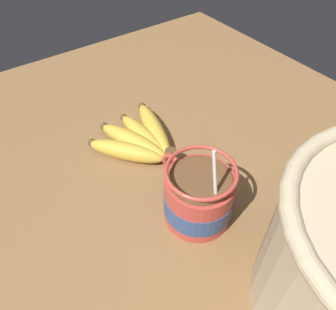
# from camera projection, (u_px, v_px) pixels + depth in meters

# --- Properties ---
(table) EXTENTS (1.08, 1.08, 0.03)m
(table) POSITION_uv_depth(u_px,v_px,m) (157.00, 197.00, 0.56)
(table) COLOR brown
(table) RESTS_ON ground
(coffee_mug) EXTENTS (0.14, 0.10, 0.16)m
(coffee_mug) POSITION_uv_depth(u_px,v_px,m) (198.00, 197.00, 0.49)
(coffee_mug) COLOR #B23D33
(coffee_mug) RESTS_ON table
(banana_bunch) EXTENTS (0.18, 0.17, 0.04)m
(banana_bunch) POSITION_uv_depth(u_px,v_px,m) (140.00, 139.00, 0.62)
(banana_bunch) COLOR #4C381E
(banana_bunch) RESTS_ON table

